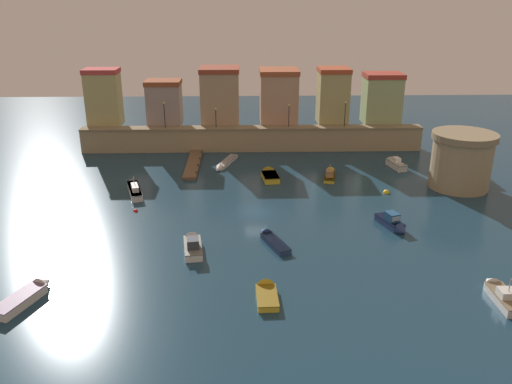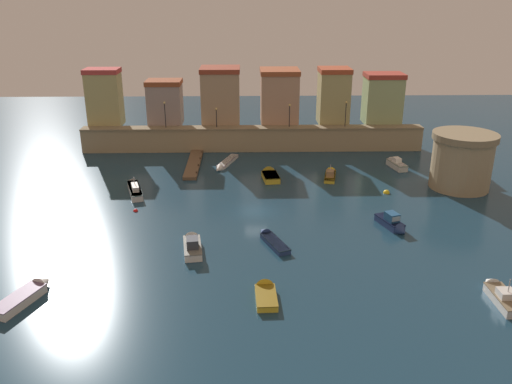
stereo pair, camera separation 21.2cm
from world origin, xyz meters
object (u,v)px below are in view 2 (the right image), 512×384
Objects in this scene: moored_boat_7 at (27,294)px; quay_lamp_2 at (290,112)px; moored_boat_8 at (225,164)px; mooring_buoy_1 at (386,193)px; moored_boat_5 at (395,163)px; moored_boat_10 at (134,188)px; quay_lamp_0 at (165,111)px; fortress_tower at (462,160)px; moored_boat_3 at (192,244)px; moored_boat_2 at (330,174)px; quay_lamp_1 at (216,114)px; moored_boat_6 at (265,292)px; moored_boat_1 at (393,223)px; mooring_buoy_0 at (136,211)px; quay_lamp_3 at (346,110)px; moored_boat_0 at (270,175)px; moored_boat_9 at (500,294)px; moored_boat_4 at (271,239)px.

quay_lamp_2 is at bearing -9.13° from moored_boat_7.
mooring_buoy_1 is at bearing 79.45° from moored_boat_8.
moored_boat_10 is (-34.16, -9.00, -0.01)m from moored_boat_5.
fortress_tower is at bearing -23.71° from quay_lamp_0.
moored_boat_2 is at bearing -46.35° from moored_boat_3.
moored_boat_3 is at bearing 13.63° from moored_boat_8.
quay_lamp_1 reaches higher than moored_boat_7.
moored_boat_6 is 33.80m from moored_boat_8.
quay_lamp_0 is 4.90× the size of mooring_buoy_1.
moored_boat_3 is (-20.17, -4.16, -0.01)m from moored_boat_1.
quay_lamp_1 is 5.56× the size of mooring_buoy_0.
mooring_buoy_0 is (-7.12, 9.21, -0.51)m from moored_boat_3.
moored_boat_10 reaches higher than moored_boat_1.
moored_boat_10 is (-8.38, 15.14, -0.02)m from moored_boat_3.
quay_lamp_3 is 4.84× the size of mooring_buoy_1.
moored_boat_7 is (-32.43, -12.50, -0.12)m from moored_boat_1.
moored_boat_0 is at bearing 157.38° from mooring_buoy_1.
quay_lamp_0 is 34.13m from moored_boat_5.
moored_boat_3 is (-0.84, -32.64, -5.12)m from quay_lamp_1.
mooring_buoy_1 is (34.35, 22.45, -0.40)m from moored_boat_7.
moored_boat_2 reaches higher than mooring_buoy_1.
moored_boat_2 is 1.08× the size of moored_boat_9.
quay_lamp_1 is 0.52× the size of moored_boat_4.
quay_lamp_1 is at bearing -9.13° from moored_boat_3.
moored_boat_8 is 41.33m from moored_boat_9.
fortress_tower is at bearing -40.45° from quay_lamp_2.
mooring_buoy_1 is (19.84, -11.12, -0.26)m from moored_boat_8.
moored_boat_10 is 8.93× the size of mooring_buoy_1.
moored_boat_4 is 9.67m from moored_boat_6.
quay_lamp_0 is 26.97m from quay_lamp_3.
quay_lamp_3 is 19.61m from mooring_buoy_1.
moored_boat_3 is at bearing -153.28° from fortress_tower.
quay_lamp_2 is 27.23m from moored_boat_10.
moored_boat_7 is (-43.73, -24.17, -3.11)m from fortress_tower.
moored_boat_3 is at bearing 153.00° from moored_boat_2.
mooring_buoy_1 is (30.46, -1.02, -0.49)m from moored_boat_10.
moored_boat_1 is 6.08× the size of mooring_buoy_1.
moored_boat_5 is 37.66m from moored_boat_6.
quay_lamp_3 is (-11.28, 16.80, 2.63)m from fortress_tower.
moored_boat_7 reaches higher than mooring_buoy_0.
fortress_tower is 16.17m from moored_boat_2.
moored_boat_6 is 0.59× the size of moored_boat_8.
moored_boat_10 is (-15.88, 13.79, 0.23)m from moored_boat_4.
moored_boat_6 is 27.79m from moored_boat_10.
moored_boat_9 is at bearing -157.07° from moored_boat_0.
moored_boat_10 is (-1.60, -17.50, -5.68)m from quay_lamp_0.
moored_boat_3 is 11.65m from mooring_buoy_0.
mooring_buoy_0 is at bearing 36.13° from moored_boat_6.
moored_boat_7 is at bearing 146.80° from moored_boat_2.
quay_lamp_0 is 20.53m from moored_boat_0.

